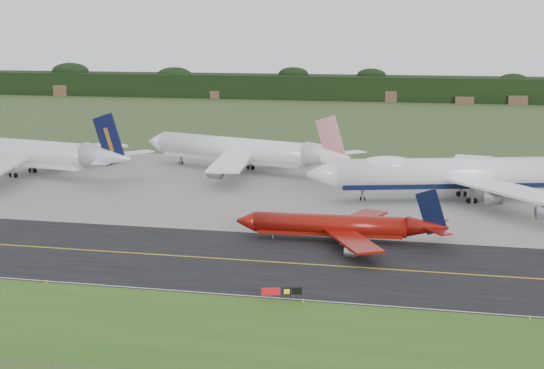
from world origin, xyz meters
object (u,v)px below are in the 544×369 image
(jet_red_737, at_px, (342,226))
(jet_star_tail, at_px, (243,151))
(jet_navy_gold, at_px, (21,153))
(taxiway_sign, at_px, (281,291))
(jet_ba_747, at_px, (461,173))

(jet_red_737, xyz_separation_m, jet_star_tail, (-31.85, 58.73, 2.55))
(jet_red_737, distance_m, jet_navy_gold, 94.20)
(jet_star_tail, xyz_separation_m, taxiway_sign, (27.51, -88.80, -3.97))
(jet_navy_gold, bearing_deg, jet_star_tail, 16.86)
(jet_star_tail, bearing_deg, jet_navy_gold, -163.14)
(jet_navy_gold, relative_size, jet_star_tail, 1.10)
(jet_ba_747, bearing_deg, jet_navy_gold, 176.56)
(jet_red_737, bearing_deg, jet_navy_gold, 152.83)
(jet_ba_747, distance_m, jet_star_tail, 56.87)
(jet_red_737, distance_m, jet_star_tail, 66.86)
(jet_red_737, height_order, jet_navy_gold, jet_navy_gold)
(jet_navy_gold, bearing_deg, jet_red_737, -27.17)
(jet_navy_gold, distance_m, taxiway_sign, 108.01)
(jet_navy_gold, xyz_separation_m, jet_star_tail, (51.92, 15.73, -0.22))
(taxiway_sign, bearing_deg, jet_navy_gold, 137.39)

